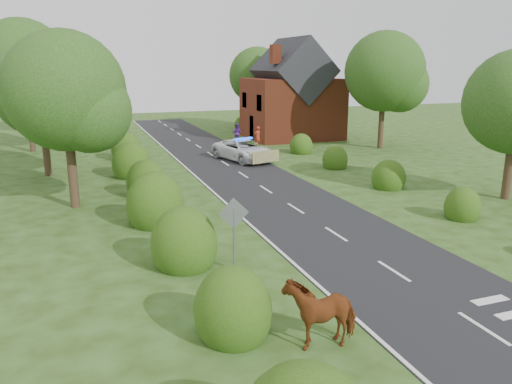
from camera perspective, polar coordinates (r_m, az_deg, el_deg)
name	(u,v)px	position (r m, az deg, el deg)	size (l,w,h in m)	color
ground	(394,271)	(17.64, 15.45, -8.75)	(120.00, 120.00, 0.00)	#2A3D0E
road	(248,178)	(30.47, -0.89, 1.58)	(6.00, 70.00, 0.02)	black
road_markings	(233,188)	(28.07, -2.59, 0.48)	(4.96, 70.00, 0.01)	white
hedgerow_left	(148,187)	(25.70, -12.28, 0.51)	(2.75, 50.41, 3.00)	#224411
hedgerow_right	(376,174)	(29.90, 13.59, 1.99)	(2.10, 45.78, 2.10)	#224411
tree_left_a	(71,96)	(24.99, -20.39, 10.23)	(5.74, 5.60, 8.38)	#332316
tree_left_b	(45,94)	(33.03, -23.01, 10.28)	(5.74, 5.60, 8.07)	#332316
tree_left_c	(28,67)	(43.02, -24.60, 12.82)	(6.97, 6.80, 10.22)	#332316
tree_left_d	(65,76)	(52.95, -21.03, 12.26)	(6.15, 6.00, 8.89)	#332316
tree_right_b	(388,75)	(42.37, 14.90, 12.81)	(6.56, 6.40, 9.40)	#332316
tree_right_c	(260,78)	(54.36, 0.49, 12.90)	(6.15, 6.00, 8.58)	#332316
road_sign	(234,223)	(16.61, -2.55, -3.58)	(1.06, 0.08, 2.53)	gray
house	(292,97)	(47.25, 4.13, 10.75)	(8.00, 7.40, 9.17)	maroon
cow	(320,314)	(12.91, 7.33, -13.71)	(1.08, 2.04, 1.44)	#582111
police_van	(243,150)	(36.14, -1.46, 4.81)	(3.86, 5.88, 1.64)	white
pedestrian_red	(258,137)	(41.75, 0.18, 6.31)	(0.65, 0.43, 1.78)	maroon
pedestrian_purple	(237,133)	(44.54, -2.21, 6.77)	(0.83, 0.65, 1.72)	#492075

